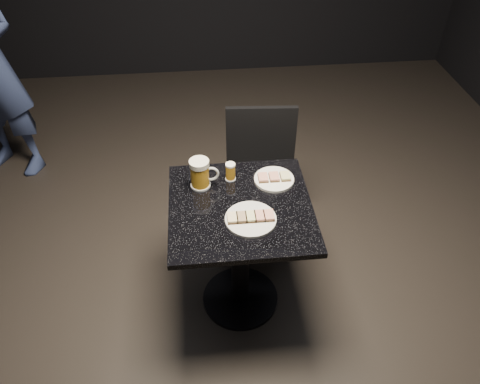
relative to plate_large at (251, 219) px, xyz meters
name	(u,v)px	position (x,y,z in m)	size (l,w,h in m)	color
floor	(240,299)	(-0.04, 0.11, -0.76)	(6.00, 6.00, 0.00)	black
plate_large	(251,219)	(0.00, 0.00, 0.00)	(0.24, 0.24, 0.01)	silver
plate_small	(274,179)	(0.16, 0.28, 0.00)	(0.21, 0.21, 0.01)	white
table	(240,240)	(-0.04, 0.11, -0.25)	(0.70, 0.70, 0.75)	black
beer_mug	(201,174)	(-0.22, 0.28, 0.07)	(0.15, 0.10, 0.16)	silver
beer_tumbler	(230,172)	(-0.07, 0.32, 0.04)	(0.06, 0.06, 0.10)	white
chair	(261,172)	(0.15, 0.67, -0.25)	(0.46, 0.46, 0.88)	black
canapes_on_plate_large	(251,217)	(0.00, 0.00, 0.02)	(0.22, 0.07, 0.02)	#4C3521
canapes_on_plate_small	(274,177)	(0.16, 0.28, 0.02)	(0.17, 0.07, 0.02)	#4C3521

